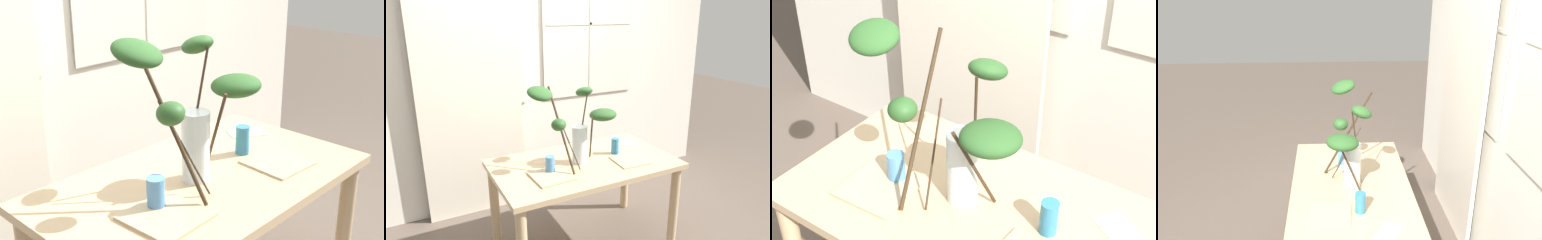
{
  "view_description": "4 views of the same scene",
  "coord_description": "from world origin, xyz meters",
  "views": [
    {
      "loc": [
        -1.44,
        -1.3,
        1.71
      ],
      "look_at": [
        -0.02,
        0.04,
        0.99
      ],
      "focal_mm": 48.66,
      "sensor_mm": 36.0,
      "label": 1
    },
    {
      "loc": [
        -1.22,
        -2.22,
        1.88
      ],
      "look_at": [
        -0.07,
        -0.03,
        1.1
      ],
      "focal_mm": 33.29,
      "sensor_mm": 36.0,
      "label": 2
    },
    {
      "loc": [
        0.86,
        -1.27,
        2.14
      ],
      "look_at": [
        -0.06,
        0.05,
        1.06
      ],
      "focal_mm": 51.83,
      "sensor_mm": 36.0,
      "label": 3
    },
    {
      "loc": [
        2.35,
        -0.14,
        2.14
      ],
      "look_at": [
        -0.11,
        -0.0,
        1.18
      ],
      "focal_mm": 37.38,
      "sensor_mm": 36.0,
      "label": 4
    }
  ],
  "objects": [
    {
      "name": "dining_table",
      "position": [
        0.0,
        0.0,
        0.63
      ],
      "size": [
        1.4,
        0.8,
        0.75
      ],
      "color": "tan",
      "rests_on": "ground"
    },
    {
      "name": "plate_square_right",
      "position": [
        0.33,
        -0.15,
        0.75
      ],
      "size": [
        0.26,
        0.26,
        0.01
      ],
      "primitive_type": "cube",
      "rotation": [
        0.0,
        0.0,
        -0.06
      ],
      "color": "tan",
      "rests_on": "dining_table"
    },
    {
      "name": "curtain_sheer_side",
      "position": [
        -0.64,
        0.93,
        1.2
      ],
      "size": [
        0.92,
        0.03,
        2.4
      ],
      "primitive_type": "cube",
      "color": "silver",
      "rests_on": "ground"
    },
    {
      "name": "vase_with_branches",
      "position": [
        -0.06,
        -0.02,
        1.08
      ],
      "size": [
        0.72,
        0.36,
        0.66
      ],
      "color": "silver",
      "rests_on": "dining_table"
    },
    {
      "name": "plate_square_left",
      "position": [
        -0.33,
        -0.12,
        0.75
      ],
      "size": [
        0.28,
        0.28,
        0.01
      ],
      "primitive_type": "cube",
      "rotation": [
        0.0,
        0.0,
        0.05
      ],
      "color": "tan",
      "rests_on": "dining_table"
    },
    {
      "name": "drinking_glass_blue_left",
      "position": [
        -0.31,
        -0.04,
        0.81
      ],
      "size": [
        0.07,
        0.07,
        0.12
      ],
      "primitive_type": "cylinder",
      "color": "#4C84BC",
      "rests_on": "dining_table"
    },
    {
      "name": "napkin_folded",
      "position": [
        0.52,
        0.18,
        0.75
      ],
      "size": [
        0.21,
        0.19,
        0.0
      ],
      "primitive_type": "cube",
      "rotation": [
        0.0,
        0.0,
        -0.59
      ],
      "color": "silver",
      "rests_on": "dining_table"
    },
    {
      "name": "drinking_glass_blue_right",
      "position": [
        0.31,
        0.04,
        0.81
      ],
      "size": [
        0.06,
        0.06,
        0.13
      ],
      "primitive_type": "cylinder",
      "color": "teal",
      "rests_on": "dining_table"
    },
    {
      "name": "back_wall_with_windows",
      "position": [
        -0.0,
        1.08,
        1.45
      ],
      "size": [
        4.23,
        0.14,
        2.88
      ],
      "color": "silver",
      "rests_on": "ground"
    }
  ]
}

